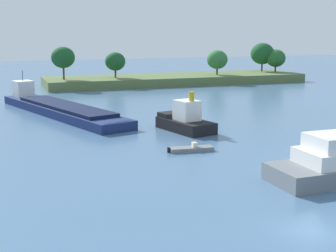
% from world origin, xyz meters
% --- Properties ---
extents(ground_plane, '(400.00, 400.00, 0.00)m').
position_xyz_m(ground_plane, '(0.00, 0.00, 0.00)').
color(ground_plane, '#476B8E').
extents(treeline_island, '(64.30, 16.19, 9.71)m').
position_xyz_m(treeline_island, '(26.18, 88.40, 2.36)').
color(treeline_island, '#566B3D').
rests_on(treeline_island, ground).
extents(tugboat, '(5.85, 9.24, 5.27)m').
position_xyz_m(tugboat, '(4.54, 33.15, 1.38)').
color(tugboat, black).
rests_on(tugboat, ground).
extents(cargo_barge, '(15.89, 34.91, 5.90)m').
position_xyz_m(cargo_barge, '(-9.36, 51.95, 0.97)').
color(cargo_barge, navy).
rests_on(cargo_barge, ground).
extents(small_motorboat, '(5.14, 1.92, 0.95)m').
position_xyz_m(small_motorboat, '(1.07, 22.62, 0.25)').
color(small_motorboat, slate).
rests_on(small_motorboat, ground).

